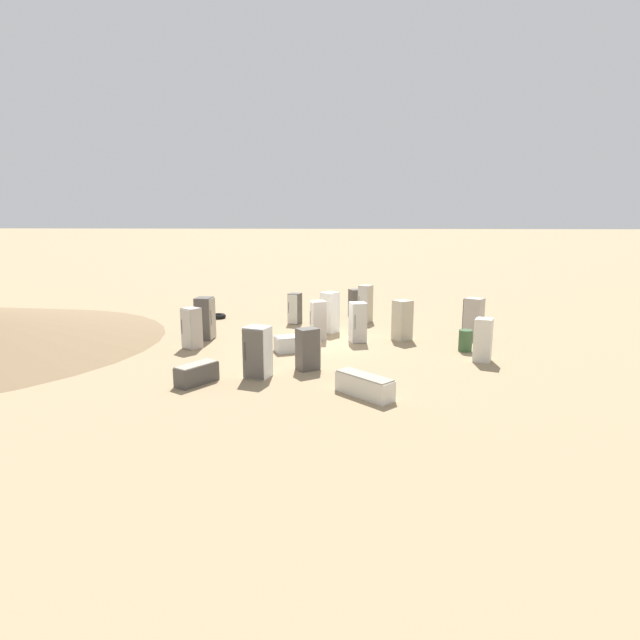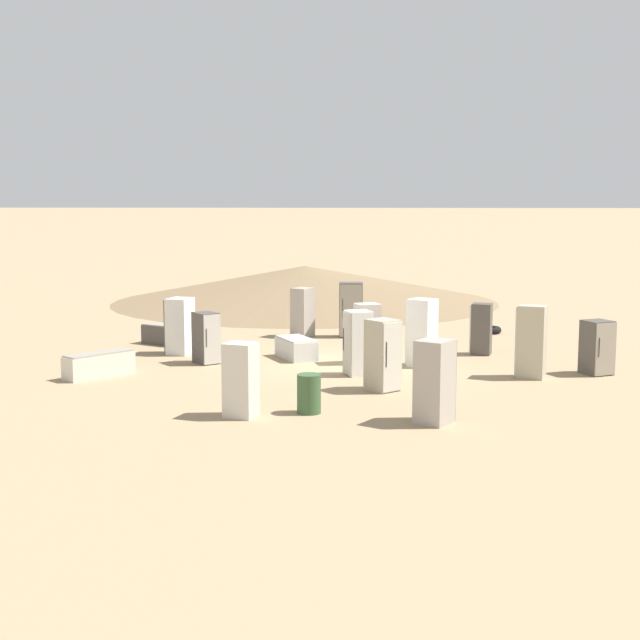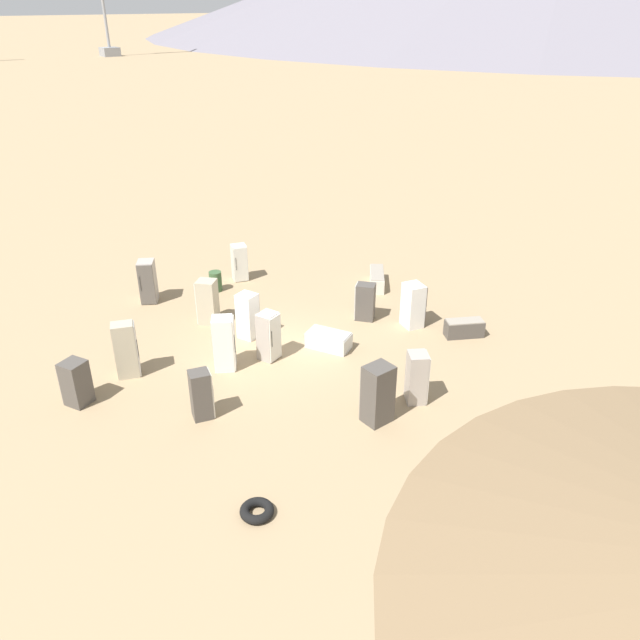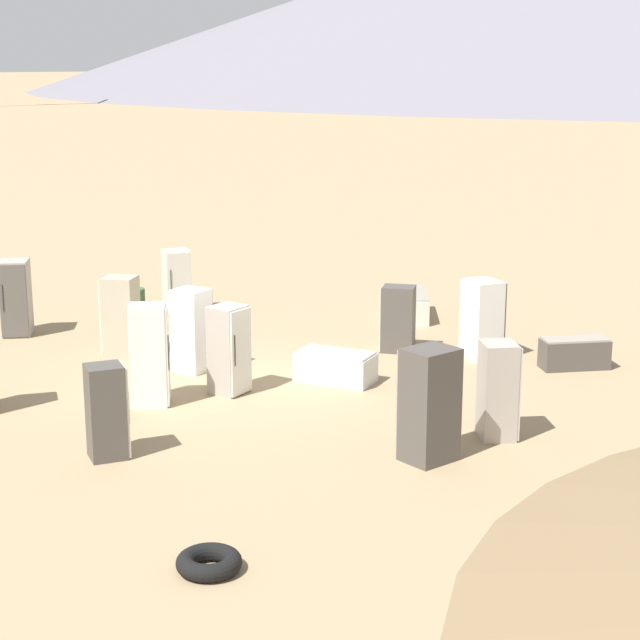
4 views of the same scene
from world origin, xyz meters
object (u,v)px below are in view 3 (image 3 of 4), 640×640
discarded_fridge_9 (126,350)px  scrap_tire (257,511)px  discarded_fridge_12 (148,282)px  discarded_fridge_5 (377,394)px  discarded_fridge_7 (464,328)px  discarded_fridge_8 (269,336)px  discarded_fridge_3 (413,305)px  discarded_fridge_2 (365,302)px  discarded_fridge_11 (224,343)px  rusty_barrel (216,281)px  discarded_fridge_1 (417,378)px  discarded_fridge_15 (329,340)px  discarded_fridge_0 (207,302)px  discarded_fridge_10 (248,316)px  discarded_fridge_14 (201,395)px  power_pylon_0 (104,8)px  discarded_fridge_4 (76,383)px  discarded_fridge_6 (240,263)px  discarded_fridge_13 (377,279)px

discarded_fridge_9 → scrap_tire: (0.16, -7.93, -0.84)m
discarded_fridge_12 → discarded_fridge_5: bearing=131.2°
discarded_fridge_7 → discarded_fridge_12: (-8.23, 9.70, 0.56)m
discarded_fridge_8 → discarded_fridge_3: bearing=147.9°
discarded_fridge_2 → discarded_fridge_11: discarded_fridge_11 is taller
discarded_fridge_5 → discarded_fridge_7: bearing=16.5°
discarded_fridge_12 → rusty_barrel: size_ratio=2.04×
discarded_fridge_1 → discarded_fridge_12: (-3.86, 11.68, 0.05)m
discarded_fridge_1 → rusty_barrel: bearing=-143.0°
discarded_fridge_11 → discarded_fridge_15: bearing=106.9°
discarded_fridge_0 → discarded_fridge_1: size_ratio=1.05×
discarded_fridge_0 → scrap_tire: discarded_fridge_0 is taller
discarded_fridge_1 → discarded_fridge_2: (2.28, 5.22, -0.10)m
discarded_fridge_7 → scrap_tire: bearing=-45.4°
discarded_fridge_8 → discarded_fridge_10: discarded_fridge_10 is taller
discarded_fridge_5 → scrap_tire: discarded_fridge_5 is taller
discarded_fridge_10 → discarded_fridge_12: discarded_fridge_12 is taller
discarded_fridge_3 → scrap_tire: 11.10m
discarded_fridge_2 → discarded_fridge_10: bearing=122.3°
discarded_fridge_3 → discarded_fridge_7: bearing=41.7°
discarded_fridge_5 → discarded_fridge_15: size_ratio=1.08×
discarded_fridge_14 → discarded_fridge_15: bearing=115.6°
discarded_fridge_12 → discarded_fridge_8: bearing=133.4°
power_pylon_0 → rusty_barrel: (-38.27, -121.38, -8.78)m
discarded_fridge_0 → rusty_barrel: size_ratio=2.03×
discarded_fridge_4 → discarded_fridge_6: bearing=4.8°
discarded_fridge_10 → discarded_fridge_13: size_ratio=0.93×
discarded_fridge_6 → rusty_barrel: 1.54m
power_pylon_0 → discarded_fridge_14: power_pylon_0 is taller
discarded_fridge_4 → discarded_fridge_9: discarded_fridge_9 is taller
discarded_fridge_3 → discarded_fridge_11: bearing=-88.5°
discarded_fridge_0 → discarded_fridge_1: bearing=-114.7°
discarded_fridge_1 → discarded_fridge_6: discarded_fridge_1 is taller
discarded_fridge_10 → discarded_fridge_15: (1.89, -2.40, -0.56)m
discarded_fridge_13 → discarded_fridge_14: 11.29m
discarded_fridge_11 → discarded_fridge_12: discarded_fridge_11 is taller
discarded_fridge_6 → discarded_fridge_7: size_ratio=1.08×
discarded_fridge_8 → discarded_fridge_14: (-3.42, -1.74, -0.08)m
power_pylon_0 → discarded_fridge_1: size_ratio=17.70×
discarded_fridge_13 → discarded_fridge_2: bearing=-100.0°
rusty_barrel → power_pylon_0: bearing=72.5°
discarded_fridge_0 → rusty_barrel: 2.99m
power_pylon_0 → discarded_fridge_15: 133.78m
discarded_fridge_9 → scrap_tire: bearing=21.4°
discarded_fridge_7 → discarded_fridge_15: (-4.57, 2.26, -0.02)m
discarded_fridge_0 → discarded_fridge_13: bearing=-51.7°
discarded_fridge_1 → scrap_tire: discarded_fridge_1 is taller
discarded_fridge_11 → discarded_fridge_14: bearing=-11.0°
discarded_fridge_0 → discarded_fridge_9: (-3.88, -1.85, 0.08)m
discarded_fridge_14 → discarded_fridge_10: bearing=148.3°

